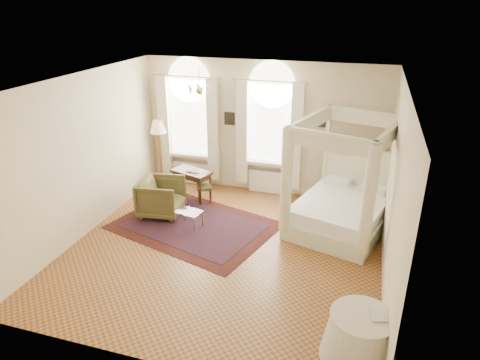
# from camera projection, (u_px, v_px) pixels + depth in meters

# --- Properties ---
(ground) EXTENTS (6.00, 6.00, 0.00)m
(ground) POSITION_uv_depth(u_px,v_px,m) (224.00, 249.00, 8.52)
(ground) COLOR #9F5A2E
(ground) RESTS_ON ground
(room_walls) EXTENTS (6.00, 6.00, 6.00)m
(room_walls) POSITION_uv_depth(u_px,v_px,m) (223.00, 156.00, 7.74)
(room_walls) COLOR beige
(room_walls) RESTS_ON ground
(window_left) EXTENTS (1.62, 0.27, 3.29)m
(window_left) POSITION_uv_depth(u_px,v_px,m) (190.00, 130.00, 10.97)
(window_left) COLOR white
(window_left) RESTS_ON room_walls
(window_right) EXTENTS (1.62, 0.27, 3.29)m
(window_right) POSITION_uv_depth(u_px,v_px,m) (269.00, 137.00, 10.41)
(window_right) COLOR white
(window_right) RESTS_ON room_walls
(chandelier) EXTENTS (0.51, 0.45, 0.50)m
(chandelier) POSITION_uv_depth(u_px,v_px,m) (200.00, 89.00, 8.67)
(chandelier) COLOR #B2843B
(chandelier) RESTS_ON room_walls
(wall_pictures) EXTENTS (2.54, 0.03, 0.39)m
(wall_pictures) POSITION_uv_depth(u_px,v_px,m) (266.00, 120.00, 10.37)
(wall_pictures) COLOR black
(wall_pictures) RESTS_ON room_walls
(canopy_bed) EXTENTS (2.34, 2.63, 2.42)m
(canopy_bed) POSITION_uv_depth(u_px,v_px,m) (341.00, 206.00, 9.05)
(canopy_bed) COLOR beige
(canopy_bed) RESTS_ON ground
(nightstand) EXTENTS (0.43, 0.39, 0.62)m
(nightstand) POSITION_uv_depth(u_px,v_px,m) (370.00, 197.00, 10.05)
(nightstand) COLOR #331C0D
(nightstand) RESTS_ON ground
(nightstand_lamp) EXTENTS (0.26, 0.26, 0.38)m
(nightstand_lamp) POSITION_uv_depth(u_px,v_px,m) (373.00, 175.00, 9.79)
(nightstand_lamp) COLOR #B2843B
(nightstand_lamp) RESTS_ON nightstand
(writing_desk) EXTENTS (1.08, 0.78, 0.73)m
(writing_desk) POSITION_uv_depth(u_px,v_px,m) (192.00, 175.00, 10.47)
(writing_desk) COLOR #331C0D
(writing_desk) RESTS_ON ground
(laptop) EXTENTS (0.36, 0.26, 0.03)m
(laptop) POSITION_uv_depth(u_px,v_px,m) (193.00, 171.00, 10.40)
(laptop) COLOR black
(laptop) RESTS_ON writing_desk
(stool) EXTENTS (0.48, 0.48, 0.42)m
(stool) POSITION_uv_depth(u_px,v_px,m) (204.00, 188.00, 10.41)
(stool) COLOR #47411E
(stool) RESTS_ON ground
(armchair) EXTENTS (1.06, 1.04, 0.86)m
(armchair) POSITION_uv_depth(u_px,v_px,m) (161.00, 197.00, 9.74)
(armchair) COLOR #4B4220
(armchair) RESTS_ON ground
(coffee_table) EXTENTS (0.63, 0.51, 0.38)m
(coffee_table) POSITION_uv_depth(u_px,v_px,m) (189.00, 213.00, 9.22)
(coffee_table) COLOR white
(coffee_table) RESTS_ON ground
(floor_lamp) EXTENTS (0.45, 0.45, 1.73)m
(floor_lamp) POSITION_uv_depth(u_px,v_px,m) (158.00, 130.00, 11.03)
(floor_lamp) COLOR #B2843B
(floor_lamp) RESTS_ON ground
(oriental_rug) EXTENTS (3.85, 3.21, 0.01)m
(oriental_rug) POSITION_uv_depth(u_px,v_px,m) (195.00, 225.00, 9.40)
(oriental_rug) COLOR #451810
(oriental_rug) RESTS_ON ground
(side_table) EXTENTS (1.06, 1.06, 0.72)m
(side_table) POSITION_uv_depth(u_px,v_px,m) (360.00, 337.00, 5.84)
(side_table) COLOR silver
(side_table) RESTS_ON ground
(book) EXTENTS (0.25, 0.30, 0.02)m
(book) POSITION_uv_depth(u_px,v_px,m) (370.00, 315.00, 5.69)
(book) COLOR black
(book) RESTS_ON side_table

